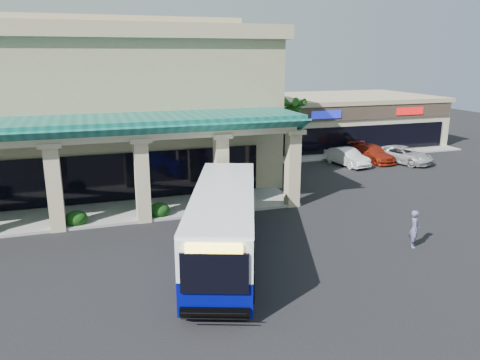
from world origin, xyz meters
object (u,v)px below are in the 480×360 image
object	(u,v)px
transit_bus	(224,225)
car_gray	(402,155)
car_white	(347,157)
car_red	(372,153)
pedestrian	(414,229)

from	to	relation	value
transit_bus	car_gray	bearing A→B (deg)	54.53
car_white	car_red	distance (m)	3.00
transit_bus	car_gray	distance (m)	24.53
car_red	car_gray	bearing A→B (deg)	-39.03
car_gray	pedestrian	bearing A→B (deg)	-148.41
transit_bus	car_red	bearing A→B (deg)	60.25
car_red	car_gray	xyz separation A→B (m)	(2.11, -1.41, 0.00)
car_white	car_gray	xyz separation A→B (m)	(5.02, -0.68, -0.01)
pedestrian	car_red	xyz separation A→B (m)	(8.85, 16.99, -0.20)
transit_bus	car_red	size ratio (longest dim) A/B	2.34
pedestrian	car_white	world-z (taller)	pedestrian
car_white	pedestrian	bearing A→B (deg)	-119.29
pedestrian	transit_bus	bearing A→B (deg)	111.24
car_white	car_red	xyz separation A→B (m)	(2.91, 0.73, -0.01)
car_white	car_red	bearing A→B (deg)	4.88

